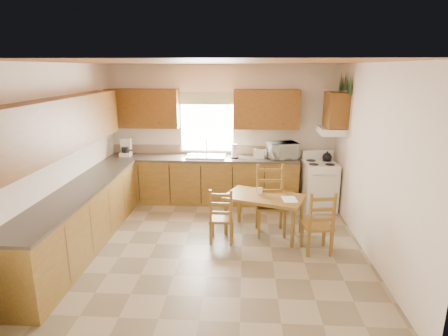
# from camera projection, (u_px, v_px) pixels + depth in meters

# --- Properties ---
(floor) EXTENTS (4.50, 4.50, 0.00)m
(floor) POSITION_uv_depth(u_px,v_px,m) (213.00, 246.00, 5.71)
(floor) COLOR gray
(floor) RESTS_ON ground
(ceiling) EXTENTS (4.50, 4.50, 0.00)m
(ceiling) POSITION_uv_depth(u_px,v_px,m) (212.00, 62.00, 5.01)
(ceiling) COLOR #9A5729
(ceiling) RESTS_ON floor
(wall_left) EXTENTS (4.50, 4.50, 0.00)m
(wall_left) POSITION_uv_depth(u_px,v_px,m) (60.00, 158.00, 5.49)
(wall_left) COLOR beige
(wall_left) RESTS_ON floor
(wall_right) EXTENTS (4.50, 4.50, 0.00)m
(wall_right) POSITION_uv_depth(u_px,v_px,m) (372.00, 162.00, 5.24)
(wall_right) COLOR beige
(wall_right) RESTS_ON floor
(wall_back) EXTENTS (4.50, 4.50, 0.00)m
(wall_back) POSITION_uv_depth(u_px,v_px,m) (222.00, 133.00, 7.53)
(wall_back) COLOR beige
(wall_back) RESTS_ON floor
(wall_front) EXTENTS (4.50, 4.50, 0.00)m
(wall_front) POSITION_uv_depth(u_px,v_px,m) (189.00, 222.00, 3.19)
(wall_front) COLOR beige
(wall_front) RESTS_ON floor
(lower_cab_back) EXTENTS (3.75, 0.60, 0.88)m
(lower_cab_back) POSITION_uv_depth(u_px,v_px,m) (203.00, 180.00, 7.50)
(lower_cab_back) COLOR brown
(lower_cab_back) RESTS_ON floor
(lower_cab_left) EXTENTS (0.60, 3.60, 0.88)m
(lower_cab_left) POSITION_uv_depth(u_px,v_px,m) (82.00, 220.00, 5.56)
(lower_cab_left) COLOR brown
(lower_cab_left) RESTS_ON floor
(counter_back) EXTENTS (3.75, 0.63, 0.04)m
(counter_back) POSITION_uv_depth(u_px,v_px,m) (202.00, 158.00, 7.38)
(counter_back) COLOR #483F35
(counter_back) RESTS_ON lower_cab_back
(counter_left) EXTENTS (0.63, 3.60, 0.04)m
(counter_left) POSITION_uv_depth(u_px,v_px,m) (78.00, 190.00, 5.44)
(counter_left) COLOR #483F35
(counter_left) RESTS_ON lower_cab_left
(backsplash) EXTENTS (3.75, 0.01, 0.18)m
(backsplash) POSITION_uv_depth(u_px,v_px,m) (204.00, 150.00, 7.63)
(backsplash) COLOR #927A5E
(backsplash) RESTS_ON counter_back
(upper_cab_back_left) EXTENTS (1.41, 0.33, 0.75)m
(upper_cab_back_left) POSITION_uv_depth(u_px,v_px,m) (143.00, 108.00, 7.33)
(upper_cab_back_left) COLOR brown
(upper_cab_back_left) RESTS_ON wall_back
(upper_cab_back_right) EXTENTS (1.25, 0.33, 0.75)m
(upper_cab_back_right) POSITION_uv_depth(u_px,v_px,m) (266.00, 109.00, 7.19)
(upper_cab_back_right) COLOR brown
(upper_cab_back_right) RESTS_ON wall_back
(upper_cab_left) EXTENTS (0.33, 3.60, 0.75)m
(upper_cab_left) POSITION_uv_depth(u_px,v_px,m) (62.00, 125.00, 5.20)
(upper_cab_left) COLOR brown
(upper_cab_left) RESTS_ON wall_left
(upper_cab_stove) EXTENTS (0.33, 0.62, 0.62)m
(upper_cab_stove) POSITION_uv_depth(u_px,v_px,m) (336.00, 110.00, 6.69)
(upper_cab_stove) COLOR brown
(upper_cab_stove) RESTS_ON wall_right
(range_hood) EXTENTS (0.44, 0.62, 0.12)m
(range_hood) POSITION_uv_depth(u_px,v_px,m) (331.00, 131.00, 6.79)
(range_hood) COLOR silver
(range_hood) RESTS_ON wall_right
(window_frame) EXTENTS (1.13, 0.02, 1.18)m
(window_frame) POSITION_uv_depth(u_px,v_px,m) (207.00, 123.00, 7.47)
(window_frame) COLOR silver
(window_frame) RESTS_ON wall_back
(window_pane) EXTENTS (1.05, 0.01, 1.10)m
(window_pane) POSITION_uv_depth(u_px,v_px,m) (207.00, 123.00, 7.46)
(window_pane) COLOR white
(window_pane) RESTS_ON wall_back
(window_valance) EXTENTS (1.19, 0.01, 0.24)m
(window_valance) POSITION_uv_depth(u_px,v_px,m) (207.00, 98.00, 7.31)
(window_valance) COLOR #5A7646
(window_valance) RESTS_ON wall_back
(sink_basin) EXTENTS (0.75, 0.45, 0.04)m
(sink_basin) POSITION_uv_depth(u_px,v_px,m) (206.00, 156.00, 7.36)
(sink_basin) COLOR silver
(sink_basin) RESTS_ON counter_back
(pine_decal_a) EXTENTS (0.22, 0.22, 0.36)m
(pine_decal_a) POSITION_uv_depth(u_px,v_px,m) (350.00, 83.00, 6.25)
(pine_decal_a) COLOR #1B4024
(pine_decal_a) RESTS_ON wall_right
(pine_decal_b) EXTENTS (0.22, 0.22, 0.36)m
(pine_decal_b) POSITION_uv_depth(u_px,v_px,m) (346.00, 80.00, 6.55)
(pine_decal_b) COLOR #1B4024
(pine_decal_b) RESTS_ON wall_right
(pine_decal_c) EXTENTS (0.22, 0.22, 0.36)m
(pine_decal_c) POSITION_uv_depth(u_px,v_px,m) (341.00, 82.00, 6.87)
(pine_decal_c) COLOR #1B4024
(pine_decal_c) RESTS_ON wall_right
(stove) EXTENTS (0.66, 0.67, 0.89)m
(stove) POSITION_uv_depth(u_px,v_px,m) (319.00, 186.00, 7.12)
(stove) COLOR silver
(stove) RESTS_ON floor
(coffeemaker) EXTENTS (0.22, 0.25, 0.32)m
(coffeemaker) POSITION_uv_depth(u_px,v_px,m) (125.00, 148.00, 7.42)
(coffeemaker) COLOR silver
(coffeemaker) RESTS_ON counter_back
(paper_towel) EXTENTS (0.15, 0.15, 0.28)m
(paper_towel) POSITION_uv_depth(u_px,v_px,m) (235.00, 151.00, 7.27)
(paper_towel) COLOR white
(paper_towel) RESTS_ON counter_back
(toaster) EXTENTS (0.24, 0.18, 0.18)m
(toaster) POSITION_uv_depth(u_px,v_px,m) (259.00, 154.00, 7.29)
(toaster) COLOR silver
(toaster) RESTS_ON counter_back
(microwave) EXTENTS (0.61, 0.51, 0.31)m
(microwave) POSITION_uv_depth(u_px,v_px,m) (282.00, 150.00, 7.25)
(microwave) COLOR silver
(microwave) RESTS_ON counter_back
(dining_table) EXTENTS (1.38, 1.08, 0.65)m
(dining_table) POSITION_uv_depth(u_px,v_px,m) (264.00, 215.00, 6.05)
(dining_table) COLOR brown
(dining_table) RESTS_ON floor
(chair_near_left) EXTENTS (0.38, 0.36, 0.88)m
(chair_near_left) POSITION_uv_depth(u_px,v_px,m) (222.00, 215.00, 5.76)
(chair_near_left) COLOR brown
(chair_near_left) RESTS_ON floor
(chair_near_right) EXTENTS (0.45, 0.43, 0.95)m
(chair_near_right) POSITION_uv_depth(u_px,v_px,m) (318.00, 222.00, 5.41)
(chair_near_right) COLOR brown
(chair_near_right) RESTS_ON floor
(chair_far_left) EXTENTS (0.49, 0.47, 1.10)m
(chair_far_left) POSITION_uv_depth(u_px,v_px,m) (271.00, 201.00, 6.01)
(chair_far_left) COLOR brown
(chair_far_left) RESTS_ON floor
(chair_far_right) EXTENTS (0.42, 0.41, 0.85)m
(chair_far_right) POSITION_uv_depth(u_px,v_px,m) (284.00, 188.00, 7.07)
(chair_far_right) COLOR brown
(chair_far_right) RESTS_ON floor
(table_paper) EXTENTS (0.25, 0.31, 0.00)m
(table_paper) POSITION_uv_depth(u_px,v_px,m) (290.00, 199.00, 5.80)
(table_paper) COLOR white
(table_paper) RESTS_ON dining_table
(table_card) EXTENTS (0.09, 0.03, 0.11)m
(table_card) POSITION_uv_depth(u_px,v_px,m) (260.00, 191.00, 6.04)
(table_card) COLOR white
(table_card) RESTS_ON dining_table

